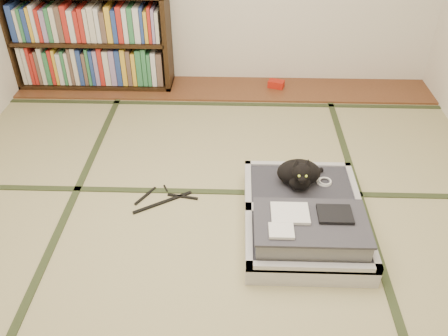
{
  "coord_description": "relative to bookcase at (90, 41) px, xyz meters",
  "views": [
    {
      "loc": [
        0.13,
        -2.21,
        2.12
      ],
      "look_at": [
        0.05,
        0.35,
        0.25
      ],
      "focal_mm": 38.0,
      "sensor_mm": 36.0,
      "label": 1
    }
  ],
  "objects": [
    {
      "name": "wood_strip",
      "position": [
        1.27,
        -0.07,
        -0.44
      ],
      "size": [
        4.0,
        0.5,
        0.02
      ],
      "primitive_type": "cube",
      "color": "brown",
      "rests_on": "ground"
    },
    {
      "name": "red_item",
      "position": [
        1.78,
        -0.04,
        -0.4
      ],
      "size": [
        0.17,
        0.13,
        0.07
      ],
      "primitive_type": "cube",
      "rotation": [
        0.0,
        0.0,
        -0.32
      ],
      "color": "#B01A0E",
      "rests_on": "wood_strip"
    },
    {
      "name": "bookcase",
      "position": [
        0.0,
        0.0,
        0.0
      ],
      "size": [
        1.51,
        0.34,
        0.97
      ],
      "color": "black",
      "rests_on": "wood_strip"
    },
    {
      "name": "hanger",
      "position": [
        0.9,
        -1.77,
        -0.44
      ],
      "size": [
        0.43,
        0.32,
        0.01
      ],
      "color": "black",
      "rests_on": "floor"
    },
    {
      "name": "room_shell",
      "position": [
        1.27,
        -2.07,
        1.01
      ],
      "size": [
        4.5,
        4.5,
        4.5
      ],
      "color": "white",
      "rests_on": "ground"
    },
    {
      "name": "cat",
      "position": [
        1.82,
        -1.76,
        -0.21
      ],
      "size": [
        0.33,
        0.34,
        0.27
      ],
      "color": "black",
      "rests_on": "suitcase"
    },
    {
      "name": "tatami_borders",
      "position": [
        1.27,
        -1.57,
        -0.45
      ],
      "size": [
        4.0,
        4.5,
        0.01
      ],
      "color": "#2D381E",
      "rests_on": "ground"
    },
    {
      "name": "cable_coil",
      "position": [
        2.0,
        -1.72,
        -0.3
      ],
      "size": [
        0.1,
        0.1,
        0.03
      ],
      "color": "white",
      "rests_on": "suitcase"
    },
    {
      "name": "suitcase",
      "position": [
        1.84,
        -2.05,
        -0.35
      ],
      "size": [
        0.75,
        1.0,
        0.3
      ],
      "color": "silver",
      "rests_on": "floor"
    },
    {
      "name": "floor",
      "position": [
        1.27,
        -2.07,
        -0.45
      ],
      "size": [
        4.5,
        4.5,
        0.0
      ],
      "primitive_type": "plane",
      "color": "tan",
      "rests_on": "ground"
    }
  ]
}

